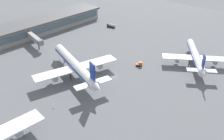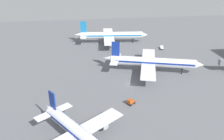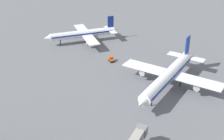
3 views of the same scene
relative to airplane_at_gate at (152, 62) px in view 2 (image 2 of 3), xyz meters
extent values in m
plane|color=slate|center=(-11.69, 13.98, -5.69)|extent=(288.00, 288.00, 0.00)
cylinder|color=white|center=(-0.17, -0.55, 0.00)|extent=(17.05, 42.60, 4.74)
cone|color=white|center=(-6.84, -22.52, 0.00)|extent=(5.68, 5.84, 4.50)
cone|color=white|center=(6.51, 21.42, 0.71)|extent=(5.35, 6.77, 3.79)
cube|color=navy|center=(-0.17, -0.55, 0.36)|extent=(16.64, 40.98, 0.85)
cube|color=white|center=(0.46, 1.51, -0.47)|extent=(41.16, 18.49, 0.43)
cylinder|color=#A5A8AD|center=(11.42, -1.82, -2.13)|extent=(4.12, 6.12, 2.61)
cylinder|color=#A5A8AD|center=(-10.51, 4.84, -2.13)|extent=(4.12, 6.12, 2.61)
cube|color=white|center=(5.47, 18.00, 0.48)|extent=(16.79, 8.45, 0.34)
cube|color=navy|center=(5.47, 18.00, 6.16)|extent=(1.69, 4.11, 7.58)
cylinder|color=black|center=(-4.55, -14.98, -4.03)|extent=(0.57, 0.57, 3.32)
cylinder|color=black|center=(4.46, 1.65, -4.03)|extent=(0.57, 0.57, 3.32)
cylinder|color=black|center=(-2.79, 3.85, -4.03)|extent=(0.57, 0.57, 3.32)
cylinder|color=white|center=(51.27, 13.47, 0.08)|extent=(8.84, 43.93, 4.80)
cone|color=white|center=(49.11, -9.71, 0.08)|extent=(4.99, 5.21, 4.56)
cone|color=white|center=(53.43, 36.64, 0.80)|extent=(4.38, 6.34, 3.84)
cube|color=#1972B2|center=(51.27, 13.47, 0.44)|extent=(8.77, 42.20, 0.86)
cube|color=white|center=(51.48, 15.64, -0.40)|extent=(41.96, 10.81, 0.43)
cylinder|color=#A5A8AD|center=(63.04, 14.56, -2.08)|extent=(3.16, 5.90, 2.64)
cylinder|color=#A5A8AD|center=(39.91, 16.72, -2.08)|extent=(3.16, 5.90, 2.64)
cube|color=white|center=(53.10, 33.03, 0.56)|extent=(16.89, 5.44, 0.35)
cube|color=#1972B2|center=(53.10, 33.03, 6.32)|extent=(0.91, 4.22, 7.69)
cylinder|color=black|center=(49.85, -1.75, -4.00)|extent=(0.58, 0.58, 3.36)
cylinder|color=black|center=(55.42, 16.59, -4.00)|extent=(0.58, 0.58, 3.36)
cylinder|color=black|center=(47.77, 17.30, -4.00)|extent=(0.58, 0.58, 3.36)
cylinder|color=white|center=(-50.25, 37.20, -0.97)|extent=(31.44, 23.88, 3.93)
cone|color=white|center=(-34.70, 48.21, -0.38)|extent=(5.83, 5.41, 3.15)
cube|color=navy|center=(-50.25, 37.20, -0.67)|extent=(30.32, 23.11, 0.71)
cube|color=white|center=(-48.79, 38.23, -1.36)|extent=(24.30, 31.02, 0.35)
cylinder|color=#A5A8AD|center=(-43.29, 30.47, -2.74)|extent=(5.04, 4.45, 2.16)
cube|color=white|center=(-37.12, 46.50, -0.57)|extent=(10.47, 12.94, 0.28)
cube|color=navy|center=(-37.12, 46.50, 4.15)|extent=(3.05, 2.33, 6.29)
cylinder|color=black|center=(-46.10, 36.28, -4.31)|extent=(0.47, 0.47, 2.75)
cube|color=black|center=(-28.42, 17.01, -5.14)|extent=(3.44, 3.70, 0.30)
cube|color=#BF4C19|center=(-28.84, 17.58, -4.19)|extent=(2.60, 2.58, 1.60)
cube|color=#3F596B|center=(-29.32, 18.22, -3.87)|extent=(1.33, 1.02, 0.90)
cube|color=#BF4C19|center=(-27.88, 16.29, -4.74)|extent=(2.36, 2.26, 0.50)
cylinder|color=black|center=(-29.85, 17.34, -5.29)|extent=(0.72, 0.82, 0.80)
cylinder|color=black|center=(-28.32, 18.48, -5.29)|extent=(0.72, 0.82, 0.80)
cylinder|color=black|center=(-28.51, 15.55, -5.29)|extent=(0.72, 0.82, 0.80)
cylinder|color=black|center=(-26.99, 16.68, -5.29)|extent=(0.72, 0.82, 0.80)
cube|color=black|center=(33.64, -17.74, -5.14)|extent=(4.74, 2.96, 0.30)
cube|color=white|center=(34.90, -18.08, -4.39)|extent=(2.23, 2.30, 1.20)
cube|color=#3F596B|center=(35.68, -18.28, -4.15)|extent=(0.49, 1.56, 0.67)
cube|color=white|center=(32.77, -17.51, -4.69)|extent=(3.00, 2.50, 0.60)
cylinder|color=black|center=(35.37, -17.22, -5.29)|extent=(0.85, 0.49, 0.80)
cylinder|color=black|center=(34.89, -19.06, -5.29)|extent=(0.85, 0.49, 0.80)
cylinder|color=black|center=(32.39, -16.43, -5.29)|extent=(0.85, 0.49, 0.80)
cylinder|color=black|center=(31.91, -18.27, -5.29)|extent=(0.85, 0.49, 0.80)
cube|color=slate|center=(-4.48, -36.34, -0.49)|extent=(3.50, 2.92, 3.08)
cone|color=#EA590C|center=(22.53, 12.69, -5.39)|extent=(0.44, 0.44, 0.60)
camera|label=1|loc=(61.95, 80.15, 55.59)|focal=38.37mm
camera|label=2|loc=(-106.07, 36.03, 46.08)|focal=37.10mm
camera|label=3|loc=(5.34, -103.97, 54.02)|focal=47.01mm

